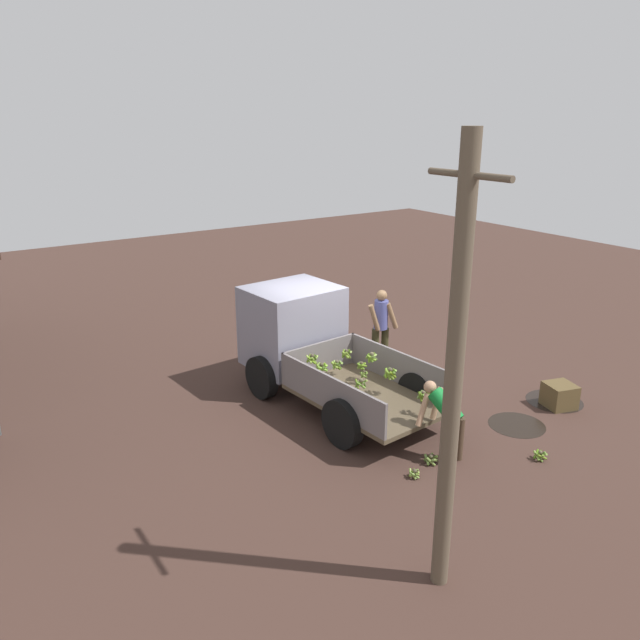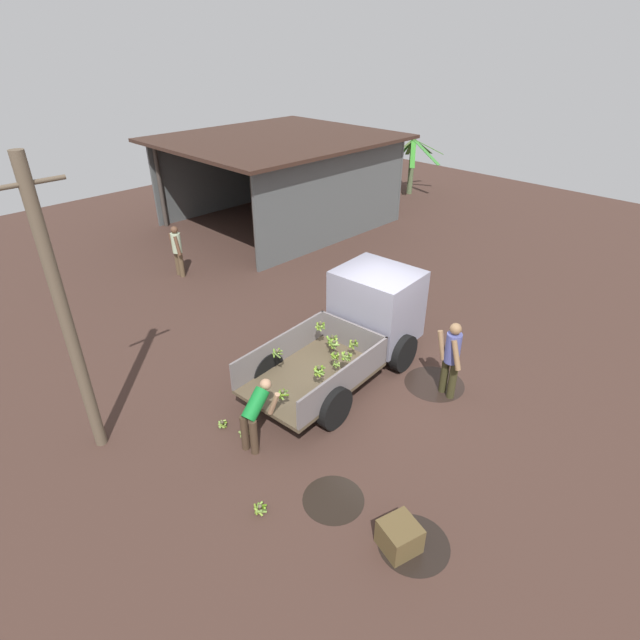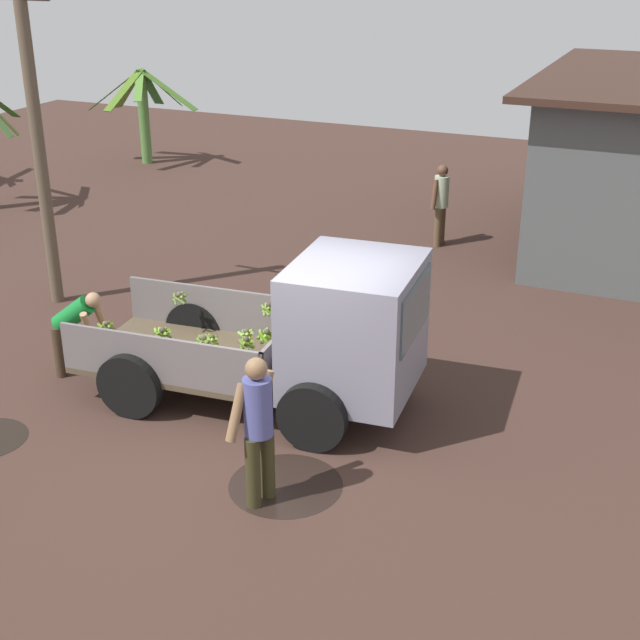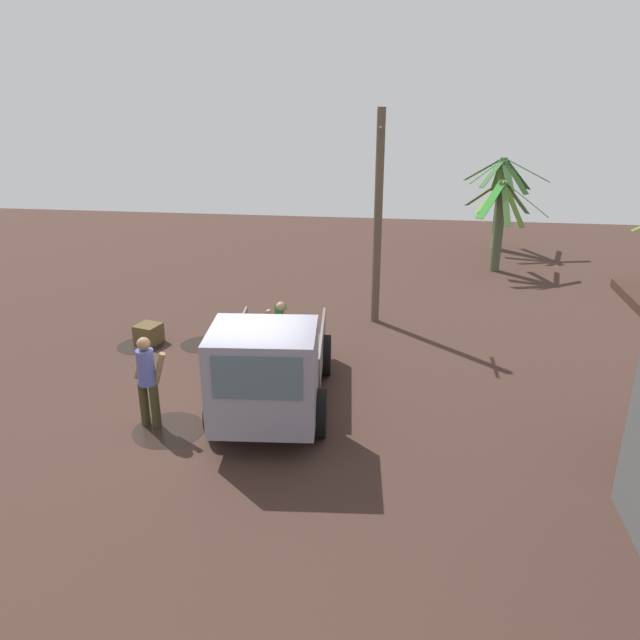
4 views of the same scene
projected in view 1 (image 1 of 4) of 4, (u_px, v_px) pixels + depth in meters
The scene contains 12 objects.
ground at pixel (337, 385), 12.85m from camera, with size 36.00×36.00×0.00m, color #402B23.
mud_patch_0 at pixel (517, 425), 11.19m from camera, with size 1.01×1.01×0.01m, color black.
mud_patch_1 at pixel (554, 401), 12.13m from camera, with size 1.07×1.07×0.01m, color black.
mud_patch_2 at pixel (363, 365), 13.85m from camera, with size 1.28×1.28×0.01m, color black.
cargo_truck at pixel (305, 339), 12.36m from camera, with size 4.49×2.32×2.04m.
utility_pole at pixel (454, 376), 6.65m from camera, with size 1.06×0.20×5.21m.
person_foreground_visitor at pixel (381, 324), 13.64m from camera, with size 0.44×0.72×1.70m.
person_worker_loading at pixel (446, 416), 9.94m from camera, with size 0.74×0.67×1.24m.
banana_bunch_on_ground_0 at pixel (431, 459), 9.93m from camera, with size 0.24×0.24×0.18m.
banana_bunch_on_ground_1 at pixel (414, 473), 9.55m from camera, with size 0.20×0.21×0.15m.
banana_bunch_on_ground_2 at pixel (540, 455), 10.04m from camera, with size 0.22×0.22×0.17m.
wooden_crate_0 at pixel (559, 395), 11.83m from camera, with size 0.52×0.52×0.46m, color brown.
Camera 1 is at (-9.58, 6.84, 5.33)m, focal length 35.00 mm.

